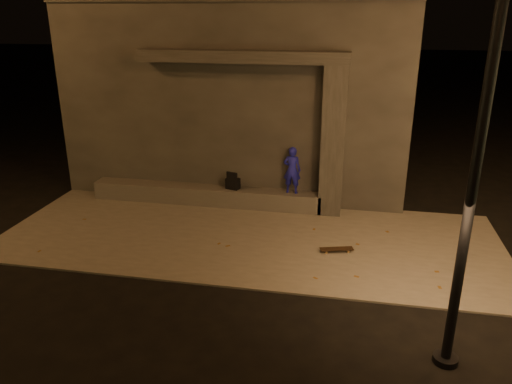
% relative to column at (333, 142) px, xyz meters
% --- Properties ---
extents(ground, '(120.00, 120.00, 0.00)m').
position_rel_column_xyz_m(ground, '(-1.70, -3.75, -1.84)').
color(ground, black).
rests_on(ground, ground).
extents(sidewalk, '(11.00, 4.40, 0.04)m').
position_rel_column_xyz_m(sidewalk, '(-1.70, -1.75, -1.82)').
color(sidewalk, '#646058').
rests_on(sidewalk, ground).
extents(building, '(9.00, 5.10, 5.22)m').
position_rel_column_xyz_m(building, '(-2.70, 2.74, 0.77)').
color(building, '#32302E').
rests_on(building, ground).
extents(ledge, '(6.00, 0.55, 0.45)m').
position_rel_column_xyz_m(ledge, '(-3.20, 0.00, -1.58)').
color(ledge, '#54514C').
rests_on(ledge, sidewalk).
extents(column, '(0.55, 0.55, 3.60)m').
position_rel_column_xyz_m(column, '(0.00, 0.00, 0.00)').
color(column, '#32302E').
rests_on(column, sidewalk).
extents(canopy, '(5.00, 0.70, 0.28)m').
position_rel_column_xyz_m(canopy, '(-2.20, 0.05, 1.94)').
color(canopy, '#32302E').
rests_on(canopy, column).
extents(skateboarder, '(0.45, 0.31, 1.18)m').
position_rel_column_xyz_m(skateboarder, '(-0.96, 0.00, -0.76)').
color(skateboarder, '#1C1DB8').
rests_on(skateboarder, ledge).
extents(backpack, '(0.38, 0.30, 0.47)m').
position_rel_column_xyz_m(backpack, '(-2.47, 0.00, -1.19)').
color(backpack, black).
rests_on(backpack, ledge).
extents(skateboard, '(0.72, 0.37, 0.08)m').
position_rel_column_xyz_m(skateboard, '(0.27, -2.18, -1.74)').
color(skateboard, black).
rests_on(skateboard, sidewalk).
extents(street_lamp_0, '(0.36, 0.36, 6.64)m').
position_rel_column_xyz_m(street_lamp_0, '(1.97, -5.33, 1.95)').
color(street_lamp_0, black).
rests_on(street_lamp_0, ground).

